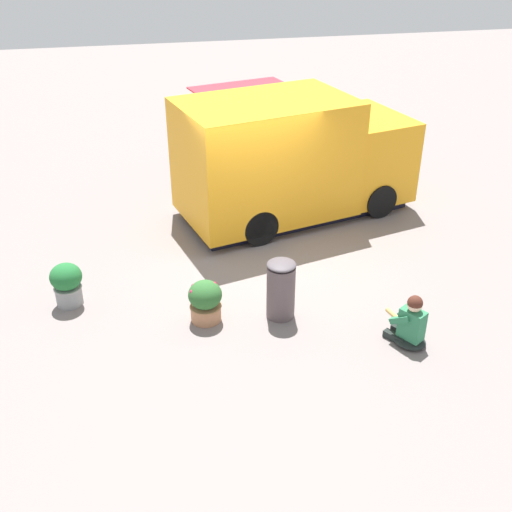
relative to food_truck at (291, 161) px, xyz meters
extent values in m
plane|color=gray|center=(1.25, -0.95, -1.19)|extent=(40.00, 40.00, 0.00)
cube|color=#F9A41E|center=(0.14, -0.56, 0.16)|extent=(2.87, 3.76, 2.31)
cube|color=#F9A41E|center=(-0.43, 1.77, -0.14)|extent=(2.34, 1.88, 1.71)
cube|color=black|center=(-0.59, 2.45, 0.16)|extent=(1.67, 0.44, 0.65)
cube|color=black|center=(-0.91, -0.81, 0.30)|extent=(0.46, 1.80, 0.81)
cube|color=red|center=(-1.19, -0.88, 1.28)|extent=(1.06, 2.10, 0.03)
cube|color=black|center=(-0.03, 0.14, -1.09)|extent=(2.74, 4.83, 0.20)
cylinder|color=black|center=(0.55, 1.81, -0.83)|extent=(0.39, 0.75, 0.72)
cylinder|color=black|center=(-1.31, 1.35, -0.83)|extent=(0.39, 0.75, 0.72)
cylinder|color=black|center=(1.21, -0.91, -0.83)|extent=(0.39, 0.75, 0.72)
cylinder|color=black|center=(-0.65, -1.37, -0.83)|extent=(0.39, 0.75, 0.72)
ellipsoid|color=#202826|center=(4.75, 0.64, -1.13)|extent=(0.67, 0.65, 0.11)
cube|color=#202826|center=(4.53, 0.62, -1.13)|extent=(0.36, 0.29, 0.11)
cube|color=#202826|center=(4.64, 0.45, -1.13)|extent=(0.36, 0.29, 0.11)
cube|color=#307C53|center=(4.75, 0.64, -0.83)|extent=(0.43, 0.38, 0.49)
sphere|color=beige|center=(4.75, 0.64, -0.48)|extent=(0.23, 0.23, 0.23)
sphere|color=#51281D|center=(4.75, 0.64, -0.45)|extent=(0.23, 0.23, 0.23)
cube|color=#307C53|center=(4.57, 0.66, -0.77)|extent=(0.34, 0.26, 0.27)
cube|color=#307C53|center=(4.69, 0.47, -0.77)|extent=(0.34, 0.26, 0.27)
cylinder|color=tan|center=(4.49, 0.48, -0.84)|extent=(0.38, 0.15, 0.07)
cube|color=orange|center=(4.49, 0.48, -0.82)|extent=(0.31, 0.11, 0.02)
cylinder|color=gray|center=(2.59, -4.43, -1.02)|extent=(0.43, 0.43, 0.33)
torus|color=gray|center=(2.59, -4.43, -0.87)|extent=(0.46, 0.46, 0.04)
ellipsoid|color=#236F34|center=(2.59, -4.43, -0.66)|extent=(0.52, 0.52, 0.44)
sphere|color=#D62976|center=(2.54, -4.64, -0.61)|extent=(0.08, 0.08, 0.08)
sphere|color=#E52383|center=(2.54, -4.22, -0.63)|extent=(0.08, 0.08, 0.08)
sphere|color=#E4358B|center=(2.39, -4.38, -0.60)|extent=(0.05, 0.05, 0.05)
cylinder|color=#B57B56|center=(3.50, -2.28, -1.05)|extent=(0.48, 0.48, 0.27)
torus|color=#B27950|center=(3.50, -2.28, -0.93)|extent=(0.51, 0.51, 0.04)
ellipsoid|color=#306830|center=(3.50, -2.28, -0.72)|extent=(0.53, 0.53, 0.45)
sphere|color=#C91545|center=(3.39, -2.44, -0.62)|extent=(0.09, 0.09, 0.09)
sphere|color=#E61E49|center=(3.44, -2.12, -0.58)|extent=(0.09, 0.09, 0.09)
sphere|color=#DB1B51|center=(3.54, -2.48, -0.62)|extent=(0.09, 0.09, 0.09)
cylinder|color=#5A4B4E|center=(3.63, -1.09, -0.73)|extent=(0.45, 0.45, 0.91)
ellipsoid|color=#534B51|center=(3.63, -1.09, -0.24)|extent=(0.46, 0.46, 0.10)
camera|label=1|loc=(11.59, -3.17, 4.65)|focal=43.49mm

